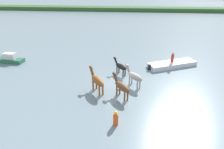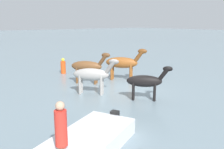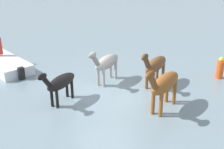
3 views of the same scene
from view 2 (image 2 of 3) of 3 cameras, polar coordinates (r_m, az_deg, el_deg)
ground_plane at (r=13.53m, az=1.78°, el=-3.89°), size 193.85×193.85×0.00m
horse_pinto_flank at (r=15.09m, az=-5.61°, el=1.88°), size 1.84×2.16×1.92m
horse_chestnut_trailing at (r=15.85m, az=2.57°, el=2.73°), size 1.91×2.39×2.07m
horse_mid_herd at (r=12.82m, az=-4.51°, el=-0.03°), size 1.88×2.09×1.89m
horse_rear_stallion at (r=11.94m, az=7.83°, el=-1.56°), size 1.73×1.82×1.69m
person_boatman_standing at (r=6.51m, az=-11.75°, el=-11.44°), size 0.32×0.32×1.19m
buoy_channel_marker at (r=18.34m, az=-11.22°, el=1.81°), size 0.36×0.36×1.14m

